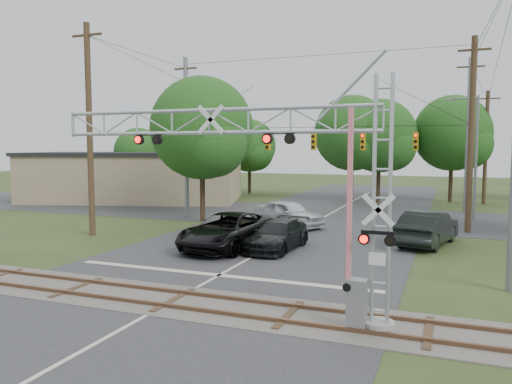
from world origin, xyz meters
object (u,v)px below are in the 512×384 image
at_px(pickup_black, 228,231).
at_px(commercial_building, 135,176).
at_px(traffic_signal_span, 328,138).
at_px(crossing_gantry, 270,172).
at_px(sedan_silver, 289,214).
at_px(car_dark, 277,235).
at_px(streetlight, 474,151).

xyz_separation_m(pickup_black, commercial_building, (-17.68, 17.55, 1.42)).
bearing_deg(pickup_black, commercial_building, 140.05).
bearing_deg(commercial_building, traffic_signal_span, -38.67).
height_order(crossing_gantry, commercial_building, crossing_gantry).
relative_size(traffic_signal_span, pickup_black, 3.02).
distance_m(pickup_black, sedan_silver, 7.69).
height_order(traffic_signal_span, pickup_black, traffic_signal_span).
bearing_deg(crossing_gantry, car_dark, 107.66).
xyz_separation_m(car_dark, sedan_silver, (-1.63, 7.06, 0.13)).
height_order(sedan_silver, streetlight, streetlight).
distance_m(crossing_gantry, car_dark, 10.60).
bearing_deg(commercial_building, pickup_black, -61.97).
distance_m(traffic_signal_span, car_dark, 10.19).
height_order(crossing_gantry, traffic_signal_span, traffic_signal_span).
bearing_deg(crossing_gantry, traffic_signal_span, 98.05).
relative_size(car_dark, sedan_silver, 1.00).
xyz_separation_m(pickup_black, streetlight, (11.79, 15.11, 3.93)).
bearing_deg(streetlight, commercial_building, 175.27).
distance_m(commercial_building, streetlight, 29.67).
height_order(pickup_black, car_dark, pickup_black).
bearing_deg(pickup_black, traffic_signal_span, 78.14).
xyz_separation_m(traffic_signal_span, sedan_silver, (-2.05, -1.82, -4.85)).
bearing_deg(traffic_signal_span, crossing_gantry, -81.95).
xyz_separation_m(traffic_signal_span, pickup_black, (-2.84, -9.47, -4.82)).
distance_m(crossing_gantry, sedan_silver, 17.54).
bearing_deg(streetlight, pickup_black, -127.95).
bearing_deg(car_dark, traffic_signal_span, 90.59).
height_order(commercial_building, streetlight, streetlight).
distance_m(crossing_gantry, commercial_building, 35.18).
distance_m(sedan_silver, commercial_building, 21.00).
xyz_separation_m(crossing_gantry, traffic_signal_span, (-2.59, 18.36, 1.33)).
bearing_deg(sedan_silver, pickup_black, -159.78).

